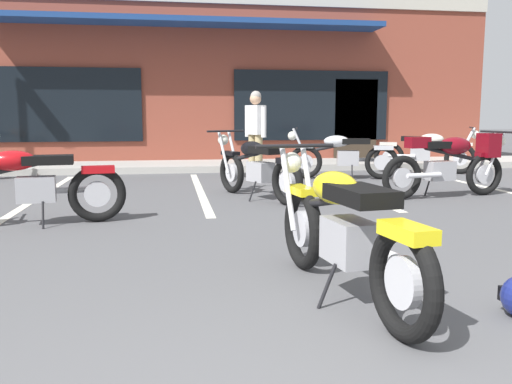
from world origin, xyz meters
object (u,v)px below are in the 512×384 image
object	(u,v)px
motorcycle_red_sportbike	(342,155)
motorcycle_green_cafe_racer	(425,151)
person_in_shorts_foreground	(255,129)
motorcycle_orange_scrambler	(26,184)
motorcycle_blue_standard	(257,167)
motorcycle_foreground_classic	(342,229)
motorcycle_silver_naked	(451,162)

from	to	relation	value
motorcycle_red_sportbike	motorcycle_green_cafe_racer	distance (m)	2.21
person_in_shorts_foreground	motorcycle_green_cafe_racer	bearing A→B (deg)	3.91
motorcycle_orange_scrambler	motorcycle_blue_standard	bearing A→B (deg)	28.86
motorcycle_green_cafe_racer	motorcycle_orange_scrambler	world-z (taller)	same
motorcycle_foreground_classic	motorcycle_green_cafe_racer	distance (m)	8.41
motorcycle_red_sportbike	motorcycle_blue_standard	size ratio (longest dim) A/B	1.05
motorcycle_red_sportbike	person_in_shorts_foreground	bearing A→B (deg)	161.94
motorcycle_silver_naked	person_in_shorts_foreground	world-z (taller)	person_in_shorts_foreground
motorcycle_foreground_classic	motorcycle_blue_standard	xyz separation A→B (m)	(0.12, 4.34, 0.00)
person_in_shorts_foreground	motorcycle_orange_scrambler	bearing A→B (deg)	-127.18
motorcycle_red_sportbike	motorcycle_blue_standard	xyz separation A→B (m)	(-2.01, -2.17, 0.00)
motorcycle_red_sportbike	motorcycle_orange_scrambler	distance (m)	6.07
motorcycle_blue_standard	motorcycle_foreground_classic	bearing A→B (deg)	-91.64
motorcycle_foreground_classic	motorcycle_red_sportbike	distance (m)	6.85
motorcycle_silver_naked	motorcycle_orange_scrambler	xyz separation A→B (m)	(-5.66, -1.22, -0.07)
motorcycle_green_cafe_racer	person_in_shorts_foreground	world-z (taller)	person_in_shorts_foreground
motorcycle_silver_naked	motorcycle_green_cafe_racer	size ratio (longest dim) A/B	1.07
motorcycle_red_sportbike	person_in_shorts_foreground	xyz separation A→B (m)	(-1.60, 0.52, 0.49)
motorcycle_foreground_classic	person_in_shorts_foreground	distance (m)	7.07
motorcycle_red_sportbike	motorcycle_foreground_classic	bearing A→B (deg)	-108.12
motorcycle_blue_standard	motorcycle_green_cafe_racer	xyz separation A→B (m)	(4.08, 2.94, 0.00)
motorcycle_foreground_classic	person_in_shorts_foreground	bearing A→B (deg)	85.64
motorcycle_orange_scrambler	person_in_shorts_foreground	world-z (taller)	person_in_shorts_foreground
motorcycle_foreground_classic	motorcycle_silver_naked	distance (m)	5.01
motorcycle_silver_naked	motorcycle_green_cafe_racer	world-z (taller)	same
motorcycle_blue_standard	motorcycle_green_cafe_racer	size ratio (longest dim) A/B	1.01
motorcycle_foreground_classic	motorcycle_silver_naked	world-z (taller)	same
motorcycle_silver_naked	person_in_shorts_foreground	bearing A→B (deg)	129.22
motorcycle_blue_standard	motorcycle_green_cafe_racer	bearing A→B (deg)	35.80
motorcycle_foreground_classic	motorcycle_blue_standard	distance (m)	4.34
motorcycle_foreground_classic	motorcycle_red_sportbike	size ratio (longest dim) A/B	1.01
motorcycle_green_cafe_racer	motorcycle_foreground_classic	bearing A→B (deg)	-119.98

